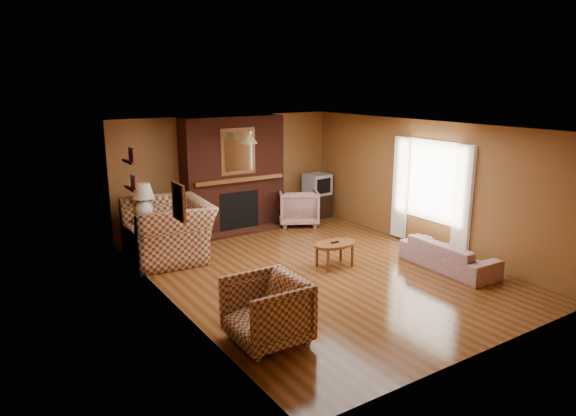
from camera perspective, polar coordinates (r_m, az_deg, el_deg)
floor at (r=8.71m, az=3.13°, el=-6.88°), size 6.50×6.50×0.00m
ceiling at (r=8.18m, az=3.36°, el=9.05°), size 6.50×6.50×0.00m
wall_back at (r=11.10m, az=-6.71°, el=4.00°), size 6.50×0.00×6.50m
wall_front at (r=6.15m, az=21.44°, el=-4.96°), size 6.50×0.00×6.50m
wall_left at (r=7.22m, az=-13.01°, el=-1.62°), size 0.00×6.50×6.50m
wall_right at (r=10.02m, az=14.89°, el=2.56°), size 0.00×6.50×6.50m
fireplace at (r=10.87m, az=-6.09°, el=3.71°), size 2.20×0.82×2.40m
window_right at (r=9.87m, az=15.53°, el=1.91°), size 0.10×1.85×2.00m
bookshelf at (r=8.91m, az=-17.07°, el=4.10°), size 0.09×0.55×0.71m
botanical_print at (r=6.87m, az=-12.04°, el=0.66°), size 0.05×0.40×0.50m
pendant_light at (r=10.16m, az=-4.43°, el=7.70°), size 0.36×0.36×0.48m
plaid_loveseat at (r=9.38m, az=-13.18°, el=-2.41°), size 1.52×1.70×1.03m
plaid_armchair at (r=6.28m, az=-2.40°, el=-11.35°), size 0.91×0.89×0.82m
floral_sofa at (r=9.08m, az=17.41°, el=-5.01°), size 0.72×1.71×0.49m
floral_armchair at (r=11.33m, az=1.13°, el=0.13°), size 1.15×1.16×0.79m
coffee_table at (r=8.76m, az=5.23°, el=-4.25°), size 0.78×0.48×0.45m
side_table at (r=9.82m, az=-15.51°, el=-2.94°), size 0.53×0.53×0.66m
table_lamp at (r=9.65m, az=-15.77°, el=0.99°), size 0.39×0.39×0.64m
tv_stand at (r=11.96m, az=3.22°, el=0.25°), size 0.54×0.50×0.55m
crt_tv at (r=11.84m, az=3.27°, el=2.66°), size 0.56×0.56×0.48m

